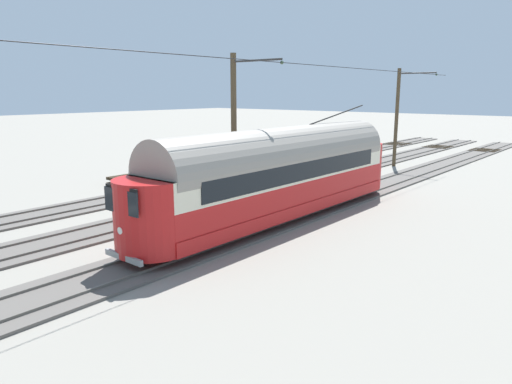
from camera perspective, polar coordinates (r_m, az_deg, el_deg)
name	(u,v)px	position (r m, az deg, el deg)	size (l,w,h in m)	color
ground_plane	(254,194)	(27.84, -0.25, -0.22)	(220.00, 220.00, 0.00)	gray
track_streetcar_siding	(325,204)	(25.41, 8.32, -1.41)	(2.80, 80.00, 0.18)	#56514C
track_adjacent_siding	(257,192)	(28.06, 0.16, -0.01)	(2.80, 80.00, 0.18)	#56514C
track_third_siding	(202,183)	(31.20, -6.48, 1.12)	(2.80, 80.00, 0.18)	#56514C
vintage_streetcar	(282,172)	(21.78, 3.09, 2.41)	(2.65, 17.45, 4.97)	red
catenary_pole_foreground	(398,116)	(39.48, 16.63, 8.74)	(3.09, 0.28, 7.66)	#4C3D28
catenary_pole_mid_near	(235,131)	(23.28, -2.52, 7.35)	(3.09, 0.28, 7.66)	#4C3D28
overhead_wire_run	(291,63)	(22.15, 4.27, 15.15)	(2.89, 42.08, 0.18)	black
spare_tie_stack	(126,179)	(32.15, -15.33, 1.48)	(2.40, 2.40, 0.54)	#2D2316
track_end_bumper	(331,169)	(34.72, 8.96, 2.72)	(1.80, 0.60, 0.80)	#B2A519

